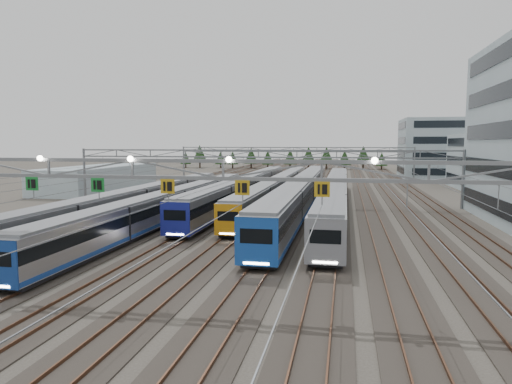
% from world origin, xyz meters
% --- Properties ---
extents(ground, '(400.00, 400.00, 0.00)m').
position_xyz_m(ground, '(0.00, 0.00, 0.00)').
color(ground, '#47423A').
rests_on(ground, ground).
extents(track_bed, '(54.00, 260.00, 5.42)m').
position_xyz_m(track_bed, '(0.00, 100.00, 1.49)').
color(track_bed, '#2D2823').
rests_on(track_bed, ground).
extents(train_a, '(2.66, 55.22, 3.46)m').
position_xyz_m(train_a, '(-11.25, 23.48, 1.98)').
color(train_a, black).
rests_on(train_a, ground).
extents(train_b, '(2.58, 54.70, 3.35)m').
position_xyz_m(train_b, '(-6.75, 23.89, 1.93)').
color(train_b, black).
rests_on(train_b, ground).
extents(train_c, '(2.79, 59.85, 3.63)m').
position_xyz_m(train_c, '(-2.25, 42.25, 2.07)').
color(train_c, black).
rests_on(train_c, ground).
extents(train_d, '(2.60, 63.00, 3.38)m').
position_xyz_m(train_d, '(2.25, 45.16, 1.94)').
color(train_d, black).
rests_on(train_d, ground).
extents(train_e, '(3.00, 66.79, 3.92)m').
position_xyz_m(train_e, '(6.75, 37.30, 2.21)').
color(train_e, black).
rests_on(train_e, ground).
extents(train_f, '(2.87, 60.95, 3.74)m').
position_xyz_m(train_f, '(11.25, 35.64, 2.12)').
color(train_f, black).
rests_on(train_f, ground).
extents(gantry_near, '(56.36, 0.61, 8.08)m').
position_xyz_m(gantry_near, '(-0.05, -0.12, 7.09)').
color(gantry_near, slate).
rests_on(gantry_near, ground).
extents(gantry_mid, '(56.36, 0.36, 8.00)m').
position_xyz_m(gantry_mid, '(0.00, 40.00, 6.39)').
color(gantry_mid, slate).
rests_on(gantry_mid, ground).
extents(gantry_far, '(56.36, 0.36, 8.00)m').
position_xyz_m(gantry_far, '(0.00, 85.00, 6.39)').
color(gantry_far, slate).
rests_on(gantry_far, ground).
extents(depot_bldg_mid, '(14.00, 16.00, 10.64)m').
position_xyz_m(depot_bldg_mid, '(40.62, 70.58, 5.32)').
color(depot_bldg_mid, '#9FB8BE').
rests_on(depot_bldg_mid, ground).
extents(depot_bldg_north, '(22.00, 18.00, 14.97)m').
position_xyz_m(depot_bldg_north, '(37.49, 97.94, 7.48)').
color(depot_bldg_north, '#9FB8BE').
rests_on(depot_bldg_north, ground).
extents(west_shed, '(10.00, 30.00, 4.47)m').
position_xyz_m(west_shed, '(-33.62, 54.08, 2.23)').
color(west_shed, '#9FB8BE').
rests_on(west_shed, ground).
extents(treeline, '(100.10, 5.60, 7.02)m').
position_xyz_m(treeline, '(2.25, 132.60, 4.23)').
color(treeline, '#332114').
rests_on(treeline, ground).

